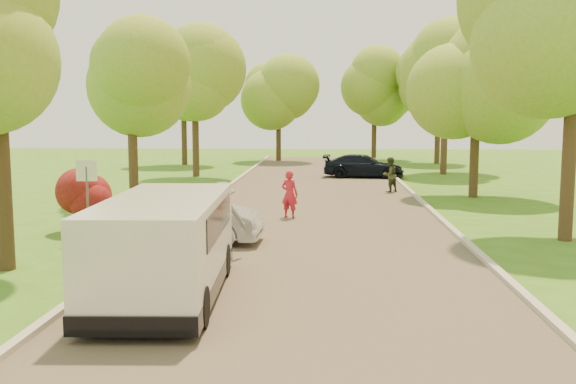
% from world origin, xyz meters
% --- Properties ---
extents(ground, '(100.00, 100.00, 0.00)m').
position_xyz_m(ground, '(0.00, 0.00, 0.00)').
color(ground, '#3F6818').
rests_on(ground, ground).
extents(road, '(8.00, 60.00, 0.01)m').
position_xyz_m(road, '(0.00, 8.00, 0.01)').
color(road, '#4C4438').
rests_on(road, ground).
extents(curb_left, '(0.18, 60.00, 0.12)m').
position_xyz_m(curb_left, '(-4.05, 8.00, 0.06)').
color(curb_left, '#B2AD9E').
rests_on(curb_left, ground).
extents(curb_right, '(0.18, 60.00, 0.12)m').
position_xyz_m(curb_right, '(4.05, 8.00, 0.06)').
color(curb_right, '#B2AD9E').
rests_on(curb_right, ground).
extents(street_sign, '(0.55, 0.06, 2.17)m').
position_xyz_m(street_sign, '(-5.80, 4.00, 1.56)').
color(street_sign, '#59595E').
rests_on(street_sign, ground).
extents(red_shrub, '(1.70, 1.70, 1.95)m').
position_xyz_m(red_shrub, '(-6.30, 5.50, 1.10)').
color(red_shrub, '#382619').
rests_on(red_shrub, ground).
extents(tree_l_mida, '(4.71, 4.60, 7.39)m').
position_xyz_m(tree_l_mida, '(-6.30, 1.00, 5.17)').
color(tree_l_mida, '#382619').
rests_on(tree_l_mida, ground).
extents(tree_l_midb, '(4.30, 4.20, 6.62)m').
position_xyz_m(tree_l_midb, '(-6.81, 12.00, 4.59)').
color(tree_l_midb, '#382619').
rests_on(tree_l_midb, ground).
extents(tree_l_far, '(4.92, 4.80, 7.79)m').
position_xyz_m(tree_l_far, '(-6.39, 22.00, 5.47)').
color(tree_l_far, '#382619').
rests_on(tree_l_far, ground).
extents(tree_r_midb, '(4.51, 4.40, 7.01)m').
position_xyz_m(tree_r_midb, '(6.60, 14.00, 4.88)').
color(tree_r_midb, '#382619').
rests_on(tree_r_midb, ground).
extents(tree_r_far, '(5.33, 5.20, 8.34)m').
position_xyz_m(tree_r_far, '(7.23, 24.00, 5.83)').
color(tree_r_far, '#382619').
rests_on(tree_r_far, ground).
extents(tree_bg_a, '(5.12, 5.00, 7.72)m').
position_xyz_m(tree_bg_a, '(-8.78, 30.00, 5.31)').
color(tree_bg_a, '#382619').
rests_on(tree_bg_a, ground).
extents(tree_bg_b, '(5.12, 5.00, 7.95)m').
position_xyz_m(tree_bg_b, '(8.22, 32.00, 5.54)').
color(tree_bg_b, '#382619').
rests_on(tree_bg_b, ground).
extents(tree_bg_c, '(4.92, 4.80, 7.33)m').
position_xyz_m(tree_bg_c, '(-2.79, 34.00, 5.02)').
color(tree_bg_c, '#382619').
rests_on(tree_bg_c, ground).
extents(tree_bg_d, '(5.12, 5.00, 7.72)m').
position_xyz_m(tree_bg_d, '(4.22, 36.00, 5.31)').
color(tree_bg_d, '#382619').
rests_on(tree_bg_d, ground).
extents(minivan, '(2.19, 5.08, 1.86)m').
position_xyz_m(minivan, '(-2.50, -0.94, 0.98)').
color(minivan, silver).
rests_on(minivan, ground).
extents(silver_sedan, '(4.15, 1.53, 1.35)m').
position_xyz_m(silver_sedan, '(-3.30, 4.09, 0.68)').
color(silver_sedan, '#BAB9BF').
rests_on(silver_sedan, ground).
extents(dark_sedan, '(4.39, 2.11, 1.23)m').
position_xyz_m(dark_sedan, '(2.42, 21.87, 0.62)').
color(dark_sedan, black).
rests_on(dark_sedan, ground).
extents(longboard, '(0.53, 0.90, 0.10)m').
position_xyz_m(longboard, '(-1.97, 2.31, 0.09)').
color(longboard, black).
rests_on(longboard, ground).
extents(skateboarder, '(1.24, 0.97, 1.69)m').
position_xyz_m(skateboarder, '(-1.97, 2.31, 0.96)').
color(skateboarder, slate).
rests_on(skateboarder, longboard).
extents(person_striped, '(0.67, 0.56, 1.55)m').
position_xyz_m(person_striped, '(-0.76, 8.29, 0.78)').
color(person_striped, red).
rests_on(person_striped, ground).
extents(person_olive, '(0.94, 0.91, 1.52)m').
position_xyz_m(person_olive, '(3.16, 15.46, 0.76)').
color(person_olive, '#303721').
rests_on(person_olive, ground).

